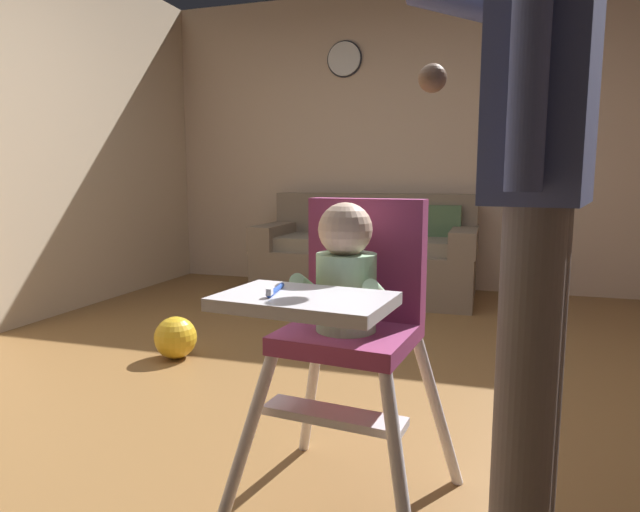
{
  "coord_description": "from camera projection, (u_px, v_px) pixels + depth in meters",
  "views": [
    {
      "loc": [
        0.8,
        -2.27,
        0.98
      ],
      "look_at": [
        0.33,
        -0.76,
        0.76
      ],
      "focal_mm": 30.5,
      "sensor_mm": 36.0,
      "label": 1
    }
  ],
  "objects": [
    {
      "name": "high_chair",
      "position": [
        349.0,
        301.0,
        1.55
      ],
      "size": [
        0.67,
        0.78,
        0.93
      ],
      "rotation": [
        0.0,
        0.0,
        -1.69
      ],
      "color": "white",
      "rests_on": "ground"
    },
    {
      "name": "wall_clock",
      "position": [
        344.0,
        59.0,
        4.92
      ],
      "size": [
        0.32,
        0.04,
        0.32
      ],
      "color": "white"
    },
    {
      "name": "wall_far",
      "position": [
        400.0,
        142.0,
        4.92
      ],
      "size": [
        5.17,
        0.06,
        2.63
      ],
      "primitive_type": "cube",
      "color": "beige",
      "rests_on": "ground"
    },
    {
      "name": "adult_standing",
      "position": [
        539.0,
        174.0,
        1.26
      ],
      "size": [
        0.51,
        0.57,
        1.75
      ],
      "rotation": [
        0.0,
        0.0,
        2.93
      ],
      "color": "#645B56",
      "rests_on": "ground"
    },
    {
      "name": "toy_ball",
      "position": [
        176.0,
        338.0,
        3.0
      ],
      "size": [
        0.23,
        0.23,
        0.23
      ],
      "primitive_type": "sphere",
      "color": "gold",
      "rests_on": "ground"
    },
    {
      "name": "couch",
      "position": [
        368.0,
        257.0,
        4.61
      ],
      "size": [
        1.8,
        0.86,
        0.86
      ],
      "rotation": [
        0.0,
        0.0,
        -1.57
      ],
      "color": "#796957",
      "rests_on": "ground"
    },
    {
      "name": "ground",
      "position": [
        301.0,
        403.0,
        2.53
      ],
      "size": [
        5.97,
        7.0,
        0.1
      ],
      "primitive_type": "cube",
      "color": "olive"
    }
  ]
}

